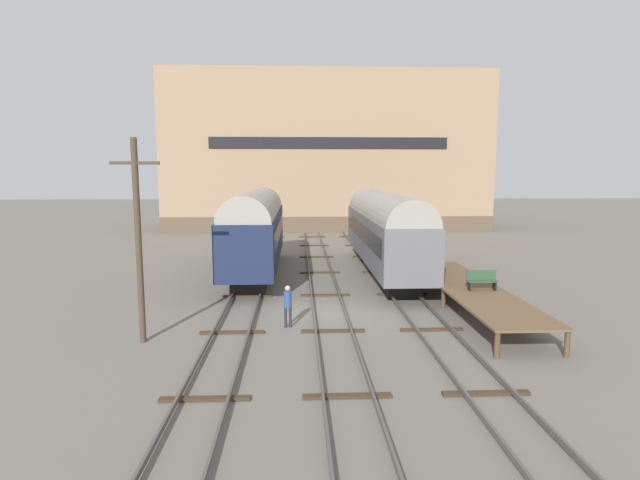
% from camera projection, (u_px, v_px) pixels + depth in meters
% --- Properties ---
extents(ground_plane, '(200.00, 200.00, 0.00)m').
position_uv_depth(ground_plane, '(328.00, 312.00, 23.40)').
color(ground_plane, '#6B665B').
extents(track_left, '(2.60, 60.00, 0.26)m').
position_uv_depth(track_left, '(240.00, 310.00, 23.20)').
color(track_left, '#4C4742').
rests_on(track_left, ground).
extents(track_middle, '(2.60, 60.00, 0.26)m').
position_uv_depth(track_middle, '(328.00, 309.00, 23.38)').
color(track_middle, '#4C4742').
rests_on(track_middle, ground).
extents(track_right, '(2.60, 60.00, 0.26)m').
position_uv_depth(track_right, '(415.00, 308.00, 23.56)').
color(track_right, '#4C4742').
rests_on(track_right, ground).
extents(train_car_grey, '(2.94, 16.88, 5.22)m').
position_uv_depth(train_car_grey, '(384.00, 228.00, 31.85)').
color(train_car_grey, black).
rests_on(train_car_grey, ground).
extents(train_car_navy, '(3.01, 15.02, 5.36)m').
position_uv_depth(train_car_navy, '(256.00, 227.00, 31.72)').
color(train_car_navy, black).
rests_on(train_car_navy, ground).
extents(station_platform, '(2.82, 13.36, 1.06)m').
position_uv_depth(station_platform, '(470.00, 288.00, 23.95)').
color(station_platform, brown).
rests_on(station_platform, ground).
extents(bench, '(1.40, 0.40, 0.91)m').
position_uv_depth(bench, '(482.00, 280.00, 23.20)').
color(bench, '#2D4C33').
rests_on(bench, station_platform).
extents(person_worker, '(0.32, 0.32, 1.80)m').
position_uv_depth(person_worker, '(288.00, 302.00, 20.94)').
color(person_worker, '#282833').
rests_on(person_worker, ground).
extents(utility_pole, '(1.80, 0.24, 7.78)m').
position_uv_depth(utility_pole, '(138.00, 238.00, 18.74)').
color(utility_pole, '#473828').
rests_on(utility_pole, ground).
extents(warehouse_building, '(36.10, 11.26, 17.41)m').
position_uv_depth(warehouse_building, '(326.00, 153.00, 58.37)').
color(warehouse_building, brown).
rests_on(warehouse_building, ground).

